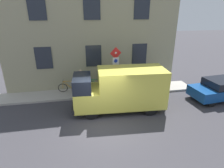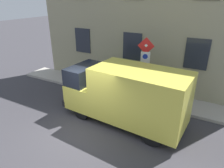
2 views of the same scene
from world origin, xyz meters
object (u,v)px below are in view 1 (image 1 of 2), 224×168
delivery_van (121,89)px  pedestrian (81,81)px  parked_hatchback (222,88)px  bicycle_orange (70,87)px  bicycle_green (98,85)px  bicycle_purple (84,86)px  bicycle_black (111,84)px  sign_post_stacked (116,64)px  litter_bin (80,89)px

delivery_van → pedestrian: (2.43, 2.24, -0.26)m
parked_hatchback → bicycle_orange: 10.26m
delivery_van → bicycle_green: (2.81, 1.06, -0.82)m
bicycle_green → bicycle_purple: same height
delivery_van → parked_hatchback: (0.16, -6.91, -0.60)m
bicycle_purple → pedestrian: 0.71m
delivery_van → bicycle_purple: delivery_van is taller
bicycle_black → pedestrian: bearing=8.4°
delivery_van → parked_hatchback: 6.94m
bicycle_green → parked_hatchback: bearing=168.0°
bicycle_orange → pedestrian: 1.02m
bicycle_orange → bicycle_black: bearing=-178.4°
delivery_van → pedestrian: 3.32m
bicycle_green → bicycle_orange: 1.95m
sign_post_stacked → pedestrian: size_ratio=1.82×
parked_hatchback → bicycle_orange: (2.65, 9.91, -0.22)m
sign_post_stacked → bicycle_purple: bearing=66.9°
sign_post_stacked → bicycle_black: bearing=9.4°
bicycle_black → bicycle_orange: bearing=-1.6°
sign_post_stacked → litter_bin: 2.91m
sign_post_stacked → parked_hatchback: sign_post_stacked is taller
bicycle_green → litter_bin: 1.48m
sign_post_stacked → parked_hatchback: (-1.76, -6.84, -1.51)m
litter_bin → sign_post_stacked: bearing=-93.3°
parked_hatchback → bicycle_orange: bearing=-20.1°
sign_post_stacked → parked_hatchback: bearing=-104.4°
bicycle_orange → litter_bin: size_ratio=1.90×
sign_post_stacked → bicycle_green: sign_post_stacked is taller
parked_hatchback → bicycle_black: 7.48m
bicycle_orange → parked_hatchback: bearing=166.6°
delivery_van → parked_hatchback: delivery_van is taller
delivery_van → bicycle_black: bearing=-84.7°
delivery_van → bicycle_green: delivery_van is taller
bicycle_black → bicycle_green: size_ratio=1.00×
bicycle_black → bicycle_purple: (0.00, 1.95, 0.00)m
sign_post_stacked → parked_hatchback: 7.23m
pedestrian → bicycle_black: bearing=-22.5°
bicycle_purple → delivery_van: bearing=132.7°
litter_bin → delivery_van: bearing=-131.5°
delivery_van → bicycle_purple: 3.57m
bicycle_black → bicycle_purple: size_ratio=1.00×
bicycle_green → litter_bin: litter_bin is taller
parked_hatchback → bicycle_purple: (2.65, 8.94, -0.22)m
sign_post_stacked → bicycle_green: size_ratio=1.82×
delivery_van → bicycle_green: bearing=-65.8°
pedestrian → delivery_van: bearing=-79.8°
parked_hatchback → bicycle_green: size_ratio=2.41×
parked_hatchback → litter_bin: parked_hatchback is taller
bicycle_orange → bicycle_purple: bearing=-178.4°
bicycle_orange → pedestrian: size_ratio=1.00×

